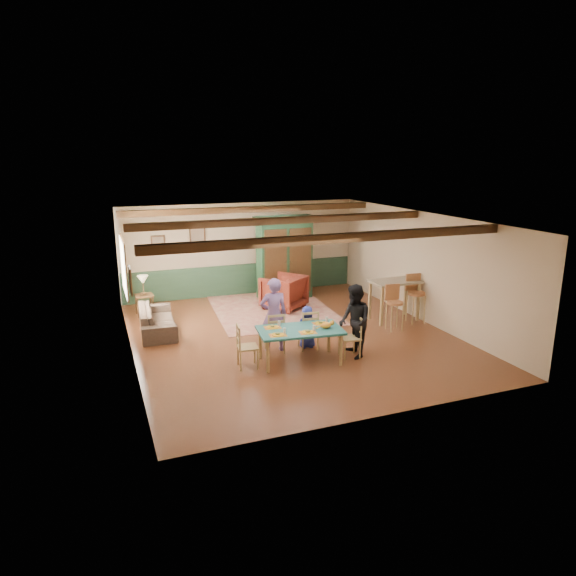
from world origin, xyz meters
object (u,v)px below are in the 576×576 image
object	(u,v)px
person_woman	(355,321)
bar_stool_right	(416,299)
dining_chair_end_right	(350,337)
armoire	(284,258)
cat	(326,325)
sofa	(157,320)
dining_chair_far_right	(308,329)
dining_chair_end_left	(248,346)
counter_table	(394,300)
dining_chair_far_left	(275,332)
person_man	(274,315)
end_table	(145,305)
table_lamp	(143,285)
armchair	(284,292)
dining_table	(300,346)
bar_stool_left	(395,308)
person_child	(307,327)

from	to	relation	value
person_woman	bar_stool_right	bearing A→B (deg)	126.80
dining_chair_end_right	armoire	xyz separation A→B (m)	(0.34, 4.74, 0.75)
cat	sofa	world-z (taller)	cat
dining_chair_far_right	dining_chair_end_right	size ratio (longest dim) A/B	1.00
dining_chair_end_left	sofa	world-z (taller)	dining_chair_end_left
cat	counter_table	world-z (taller)	counter_table
dining_chair_far_left	person_man	world-z (taller)	person_man
end_table	cat	bearing A→B (deg)	-55.43
sofa	table_lamp	bearing A→B (deg)	9.20
person_man	table_lamp	size ratio (longest dim) A/B	3.15
armchair	table_lamp	size ratio (longest dim) A/B	2.01
dining_chair_end_right	armoire	size ratio (longest dim) A/B	0.37
dining_chair_end_left	armchair	distance (m)	4.02
person_man	sofa	size ratio (longest dim) A/B	0.80
cat	bar_stool_right	size ratio (longest dim) A/B	0.28
end_table	table_lamp	distance (m)	0.53
person_woman	cat	size ratio (longest dim) A/B	4.58
bar_stool_right	dining_chair_end_right	bearing A→B (deg)	-146.65
dining_table	person_man	bearing A→B (deg)	110.02
armchair	end_table	distance (m)	3.64
dining_chair_end_right	end_table	world-z (taller)	dining_chair_end_right
table_lamp	bar_stool_right	size ratio (longest dim) A/B	0.42
dining_chair_far_right	dining_chair_end_left	bearing A→B (deg)	24.92
dining_chair_far_left	person_man	xyz separation A→B (m)	(0.01, 0.07, 0.36)
armchair	dining_chair_far_left	bearing A→B (deg)	30.06
table_lamp	bar_stool_left	bearing A→B (deg)	-31.56
table_lamp	counter_table	bearing A→B (deg)	-24.37
end_table	dining_chair_far_right	bearing A→B (deg)	-50.72
person_woman	end_table	size ratio (longest dim) A/B	2.76
dining_table	cat	size ratio (longest dim) A/B	5.00
counter_table	armoire	bearing A→B (deg)	121.93
dining_chair_far_right	armchair	distance (m)	3.02
sofa	bar_stool_left	xyz separation A→B (m)	(5.25, -1.91, 0.25)
person_child	bar_stool_right	world-z (taller)	bar_stool_right
dining_table	dining_chair_far_left	xyz separation A→B (m)	(-0.29, 0.70, 0.09)
dining_table	dining_chair_end_left	size ratio (longest dim) A/B	1.89
dining_chair_far_right	counter_table	bearing A→B (deg)	-152.54
person_woman	counter_table	distance (m)	2.77
armoire	person_woman	bearing A→B (deg)	-92.63
armchair	person_child	bearing A→B (deg)	43.41
person_man	end_table	world-z (taller)	person_man
dining_chair_end_left	dining_chair_far_right	bearing A→B (deg)	-65.08
armchair	armoire	bearing A→B (deg)	-147.74
armoire	armchair	distance (m)	1.32
dining_chair_far_right	dining_chair_end_right	bearing A→B (deg)	136.17
dining_chair_far_left	person_child	distance (m)	0.74
armchair	sofa	xyz separation A→B (m)	(-3.42, -0.68, -0.17)
dining_chair_far_right	armchair	bearing A→B (deg)	-93.85
dining_chair_far_right	person_child	xyz separation A→B (m)	(0.01, 0.07, 0.03)
armchair	counter_table	world-z (taller)	counter_table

